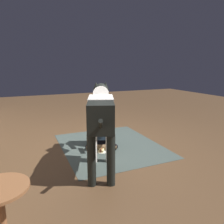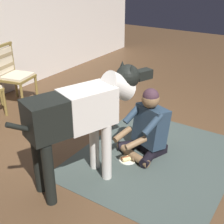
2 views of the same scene
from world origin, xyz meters
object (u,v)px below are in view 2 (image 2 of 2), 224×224
dining_chair_right_of_pair (12,71)px  hot_dog_on_plate (128,159)px  large_dog (83,112)px  person_sitting_on_floor (148,128)px

dining_chair_right_of_pair → hot_dog_on_plate: bearing=-100.5°
large_dog → person_sitting_on_floor: bearing=-20.6°
large_dog → hot_dog_on_plate: 0.98m
dining_chair_right_of_pair → large_dog: large_dog is taller
dining_chair_right_of_pair → person_sitting_on_floor: 2.62m
dining_chair_right_of_pair → person_sitting_on_floor: (-0.18, -2.61, -0.19)m
dining_chair_right_of_pair → large_dog: size_ratio=0.63×
large_dog → hot_dog_on_plate: large_dog is taller
dining_chair_right_of_pair → hot_dog_on_plate: size_ratio=4.64×
person_sitting_on_floor → large_dog: (-0.83, 0.31, 0.46)m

